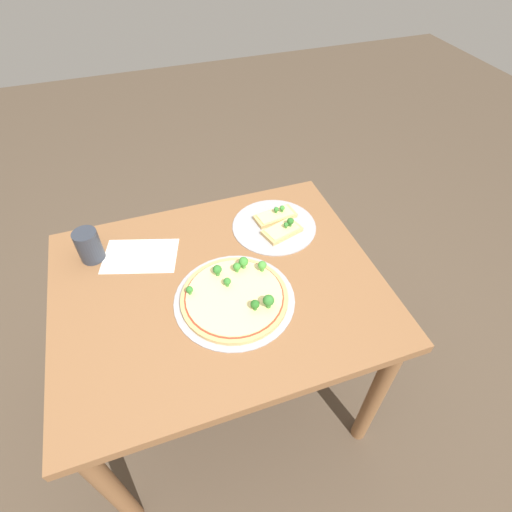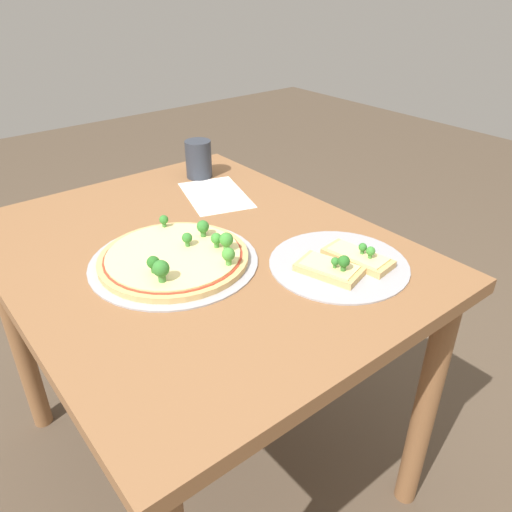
{
  "view_description": "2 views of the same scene",
  "coord_description": "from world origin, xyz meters",
  "px_view_note": "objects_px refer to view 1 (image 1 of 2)",
  "views": [
    {
      "loc": [
        0.16,
        0.85,
        1.79
      ],
      "look_at": [
        -0.16,
        -0.06,
        0.79
      ],
      "focal_mm": 28.0,
      "sensor_mm": 36.0,
      "label": 1
    },
    {
      "loc": [
        -0.92,
        0.55,
        1.37
      ],
      "look_at": [
        -0.16,
        -0.06,
        0.79
      ],
      "focal_mm": 35.0,
      "sensor_mm": 36.0,
      "label": 2
    }
  ],
  "objects_px": {
    "dining_table": "(220,304)",
    "pizza_tray_slice": "(277,224)",
    "drinking_cup": "(89,246)",
    "pizza_tray_whole": "(235,296)"
  },
  "relations": [
    {
      "from": "pizza_tray_slice",
      "to": "drinking_cup",
      "type": "bearing_deg",
      "value": -4.58
    },
    {
      "from": "dining_table",
      "to": "pizza_tray_slice",
      "type": "distance_m",
      "value": 0.37
    },
    {
      "from": "dining_table",
      "to": "pizza_tray_whole",
      "type": "height_order",
      "value": "pizza_tray_whole"
    },
    {
      "from": "pizza_tray_whole",
      "to": "drinking_cup",
      "type": "xyz_separation_m",
      "value": [
        0.42,
        -0.34,
        0.05
      ]
    },
    {
      "from": "pizza_tray_whole",
      "to": "drinking_cup",
      "type": "height_order",
      "value": "drinking_cup"
    },
    {
      "from": "pizza_tray_whole",
      "to": "dining_table",
      "type": "bearing_deg",
      "value": -65.51
    },
    {
      "from": "dining_table",
      "to": "drinking_cup",
      "type": "bearing_deg",
      "value": -34.07
    },
    {
      "from": "drinking_cup",
      "to": "pizza_tray_whole",
      "type": "bearing_deg",
      "value": 141.07
    },
    {
      "from": "dining_table",
      "to": "drinking_cup",
      "type": "height_order",
      "value": "drinking_cup"
    },
    {
      "from": "dining_table",
      "to": "pizza_tray_whole",
      "type": "xyz_separation_m",
      "value": [
        -0.04,
        0.08,
        0.12
      ]
    }
  ]
}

